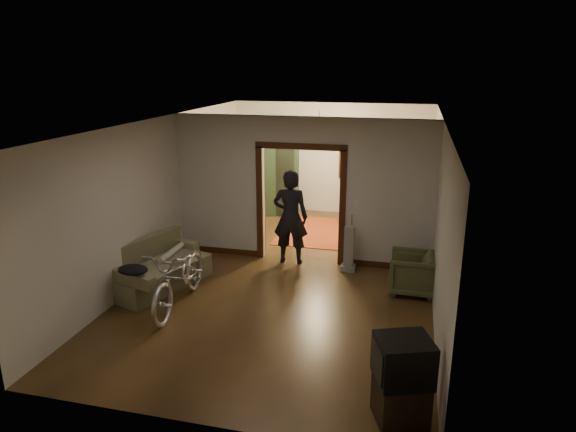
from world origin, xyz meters
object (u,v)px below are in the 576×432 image
(bicycle, at_px, (180,276))
(locker, at_px, (279,177))
(sofa, at_px, (159,264))
(armchair, at_px, (412,273))
(person, at_px, (290,217))
(desk, at_px, (364,205))

(bicycle, height_order, locker, locker)
(sofa, relative_size, bicycle, 0.93)
(bicycle, bearing_deg, locker, 84.71)
(sofa, relative_size, armchair, 2.40)
(person, bearing_deg, bicycle, 57.86)
(desk, bearing_deg, sofa, -139.09)
(bicycle, relative_size, person, 1.07)
(armchair, height_order, desk, desk)
(person, height_order, locker, locker)
(desk, bearing_deg, bicycle, -130.37)
(sofa, height_order, locker, locker)
(person, xyz_separation_m, desk, (1.10, 3.22, -0.55))
(bicycle, distance_m, desk, 5.96)
(bicycle, relative_size, armchair, 2.59)
(sofa, relative_size, desk, 1.83)
(armchair, xyz_separation_m, desk, (-1.22, 4.06, 0.02))
(person, distance_m, locker, 3.39)
(person, distance_m, desk, 3.45)
(locker, bearing_deg, armchair, -67.86)
(bicycle, height_order, armchair, bicycle)
(armchair, relative_size, person, 0.41)
(armchair, bearing_deg, locker, -139.48)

